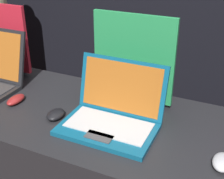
# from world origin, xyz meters

# --- Properties ---
(mouse_front) EXTENTS (0.06, 0.11, 0.03)m
(mouse_front) POSITION_xyz_m (-0.49, 0.27, 1.00)
(mouse_front) COLOR maroon
(mouse_front) RESTS_ON display_counter
(promo_stand_front) EXTENTS (0.28, 0.07, 0.40)m
(promo_stand_front) POSITION_xyz_m (-0.75, 0.54, 1.17)
(promo_stand_front) COLOR black
(promo_stand_front) RESTS_ON display_counter
(laptop_middle) EXTENTS (0.39, 0.31, 0.26)m
(laptop_middle) POSITION_xyz_m (0.01, 0.29, 1.05)
(laptop_middle) COLOR #0F5170
(laptop_middle) RESTS_ON display_counter
(mouse_middle) EXTENTS (0.07, 0.10, 0.03)m
(mouse_middle) POSITION_xyz_m (-0.24, 0.23, 1.00)
(mouse_middle) COLOR black
(mouse_middle) RESTS_ON display_counter
(promo_stand_middle) EXTENTS (0.39, 0.07, 0.43)m
(promo_stand_middle) POSITION_xyz_m (0.01, 0.52, 1.19)
(promo_stand_middle) COLOR black
(promo_stand_middle) RESTS_ON display_counter
(mouse_back) EXTENTS (0.07, 0.11, 0.04)m
(mouse_back) POSITION_xyz_m (0.47, 0.21, 1.00)
(mouse_back) COLOR #B2B2B7
(mouse_back) RESTS_ON display_counter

